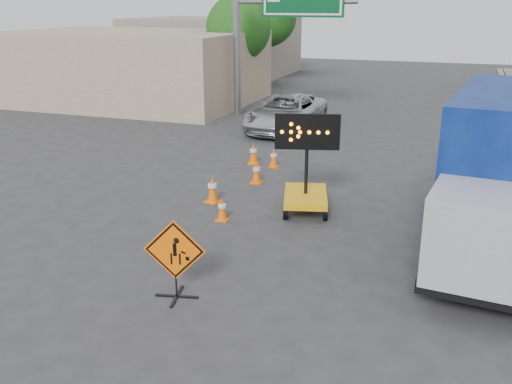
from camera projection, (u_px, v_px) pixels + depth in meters
The scene contains 15 objects.
ground at pixel (207, 290), 11.62m from camera, with size 100.00×100.00×0.00m, color #2D2D30.
storefront_left_near at pixel (131, 67), 33.35m from camera, with size 14.00×10.00×4.00m, color tan.
storefront_left_far at pixel (213, 46), 46.09m from camera, with size 12.00×10.00×4.40m, color gray.
highway_gantry at pixel (276, 13), 27.46m from camera, with size 6.18×0.38×6.90m.
tree_left_near at pixel (238, 28), 32.51m from camera, with size 3.71×3.71×6.03m.
tree_left_far at pixel (267, 17), 39.83m from camera, with size 4.10×4.10×6.66m.
construction_sign at pixel (175, 257), 11.08m from camera, with size 1.22×0.87×1.65m.
arrow_board at pixel (306, 190), 15.85m from camera, with size 1.71×2.18×2.77m.
pickup_truck at pixel (286, 113), 26.03m from camera, with size 2.63×5.70×1.58m, color silver.
box_truck at pixel (502, 181), 13.17m from camera, with size 3.06×7.92×3.67m.
cone_a at pixel (222, 209), 15.25m from camera, with size 0.35×0.35×0.65m.
cone_b at pixel (212, 189), 16.62m from camera, with size 0.50×0.50×0.80m.
cone_c at pixel (256, 172), 18.41m from camera, with size 0.38×0.38×0.74m.
cone_d at pixel (274, 158), 20.20m from camera, with size 0.39×0.39×0.68m.
cone_e at pixel (253, 153), 20.59m from camera, with size 0.50×0.50×0.78m.
Camera 1 is at (4.49, -9.42, 5.58)m, focal length 40.00 mm.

